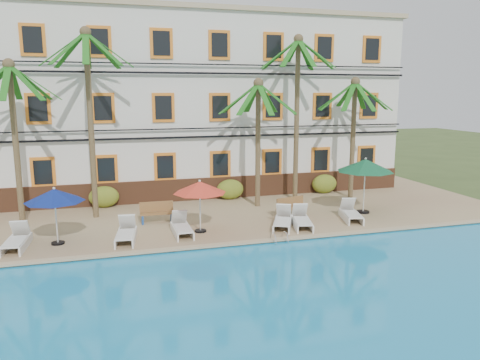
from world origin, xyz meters
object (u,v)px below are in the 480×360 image
object	(u,v)px
palm_b	(89,99)
umbrella_red	(200,188)
palm_c	(258,124)
pool_ladder	(279,241)
lounger_e	(302,220)
lounger_f	(351,213)
lounger_c	(182,227)
lounger_a	(17,240)
umbrella_green	(365,166)
palm_a	(14,119)
bench_left	(157,212)
bench_right	(291,207)
palm_d	(297,97)
lounger_b	(126,233)
palm_e	(354,120)
lounger_d	(283,221)
umbrella_blue	(54,196)

from	to	relation	value
palm_b	umbrella_red	size ratio (longest dim) A/B	3.87
palm_c	pool_ladder	xyz separation A→B (m)	(-0.99, -5.73, -4.21)
lounger_e	lounger_f	bearing A→B (deg)	8.99
palm_b	lounger_c	distance (m)	7.30
palm_c	lounger_a	world-z (taller)	palm_c
umbrella_green	palm_c	bearing A→B (deg)	148.70
palm_a	bench_left	xyz separation A→B (m)	(5.81, -1.47, -4.17)
lounger_c	bench_right	xyz separation A→B (m)	(5.36, 1.29, 0.17)
palm_d	umbrella_red	distance (m)	8.47
bench_right	umbrella_red	bearing A→B (deg)	-165.69
umbrella_red	lounger_b	xyz separation A→B (m)	(-3.06, -0.38, -1.59)
palm_a	lounger_c	world-z (taller)	palm_a
umbrella_red	palm_a	bearing A→B (deg)	154.94
palm_a	lounger_c	distance (m)	8.67
palm_b	bench_left	xyz separation A→B (m)	(2.66, -1.71, -5.01)
palm_e	lounger_b	xyz separation A→B (m)	(-12.41, -4.49, -3.97)
bench_right	umbrella_green	bearing A→B (deg)	-3.97
lounger_d	bench_right	distance (m)	1.82
palm_e	umbrella_blue	size ratio (longest dim) A/B	2.92
palm_e	pool_ladder	bearing A→B (deg)	-136.86
umbrella_red	pool_ladder	size ratio (longest dim) A/B	3.00
palm_d	pool_ladder	xyz separation A→B (m)	(-3.44, -6.59, -5.53)
palm_d	lounger_a	bearing A→B (deg)	-160.59
lounger_c	lounger_d	world-z (taller)	lounger_d
lounger_d	lounger_a	bearing A→B (deg)	178.89
umbrella_green	lounger_e	world-z (taller)	umbrella_green
lounger_d	umbrella_red	bearing A→B (deg)	174.20
palm_c	lounger_a	size ratio (longest dim) A/B	3.14
lounger_d	bench_left	bearing A→B (deg)	155.45
palm_c	lounger_f	size ratio (longest dim) A/B	3.07
palm_d	bench_left	distance (m)	9.61
bench_left	umbrella_green	bearing A→B (deg)	-6.30
lounger_a	lounger_d	world-z (taller)	lounger_a
palm_e	lounger_b	distance (m)	13.78
pool_ladder	lounger_b	bearing A→B (deg)	163.63
palm_d	palm_c	bearing A→B (deg)	-160.64
palm_e	lounger_b	size ratio (longest dim) A/B	3.14
lounger_c	pool_ladder	world-z (taller)	lounger_c
lounger_a	lounger_d	distance (m)	10.62
umbrella_red	bench_right	distance (m)	4.91
umbrella_green	lounger_f	world-z (taller)	umbrella_green
palm_a	umbrella_blue	world-z (taller)	palm_a
lounger_d	lounger_f	distance (m)	3.46
palm_d	pool_ladder	world-z (taller)	palm_d
lounger_e	bench_right	world-z (taller)	lounger_e
lounger_f	umbrella_green	bearing A→B (deg)	38.85
palm_a	lounger_e	size ratio (longest dim) A/B	3.42
umbrella_blue	pool_ladder	size ratio (longest dim) A/B	3.03
lounger_c	lounger_e	distance (m)	5.22
palm_e	lounger_d	bearing A→B (deg)	-142.30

